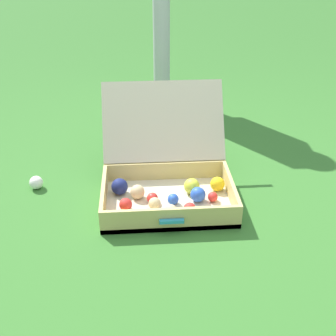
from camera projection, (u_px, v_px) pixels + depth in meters
ground_plane at (188, 211)px, 2.11m from camera, size 16.00×16.00×0.00m
open_suitcase at (166, 177)px, 2.18m from camera, size 0.64×0.71×0.48m
stray_ball_on_grass at (36, 183)px, 2.27m from camera, size 0.07×0.07×0.07m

